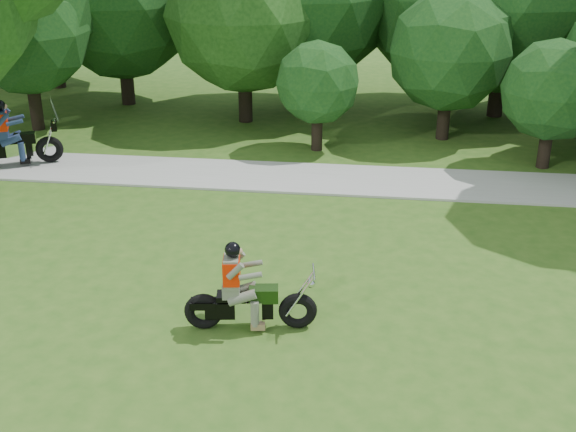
{
  "coord_description": "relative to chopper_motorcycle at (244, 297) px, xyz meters",
  "views": [
    {
      "loc": [
        0.43,
        -9.34,
        6.47
      ],
      "look_at": [
        -1.11,
        2.74,
        1.22
      ],
      "focal_mm": 45.0,
      "sensor_mm": 36.0,
      "label": 1
    }
  ],
  "objects": [
    {
      "name": "tree_line",
      "position": [
        3.13,
        14.22,
        3.06
      ],
      "size": [
        39.41,
        12.01,
        7.24
      ],
      "color": "black",
      "rests_on": "ground"
    },
    {
      "name": "chopper_motorcycle",
      "position": [
        0.0,
        0.0,
        0.0
      ],
      "size": [
        2.2,
        0.71,
        1.58
      ],
      "rotation": [
        0.0,
        0.0,
        0.14
      ],
      "color": "black",
      "rests_on": "ground"
    },
    {
      "name": "ground",
      "position": [
        1.59,
        -0.79,
        -0.58
      ],
      "size": [
        100.0,
        100.0,
        0.0
      ],
      "primitive_type": "plane",
      "color": "#2F5819",
      "rests_on": "ground"
    },
    {
      "name": "touring_motorcycle",
      "position": [
        -7.61,
        7.14,
        0.13
      ],
      "size": [
        2.24,
        1.35,
        1.79
      ],
      "rotation": [
        0.0,
        0.0,
        0.39
      ],
      "color": "black",
      "rests_on": "walkway"
    },
    {
      "name": "walkway",
      "position": [
        1.59,
        7.21,
        -0.55
      ],
      "size": [
        60.0,
        2.2,
        0.06
      ],
      "primitive_type": "cube",
      "color": "#9E9E99",
      "rests_on": "ground"
    }
  ]
}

